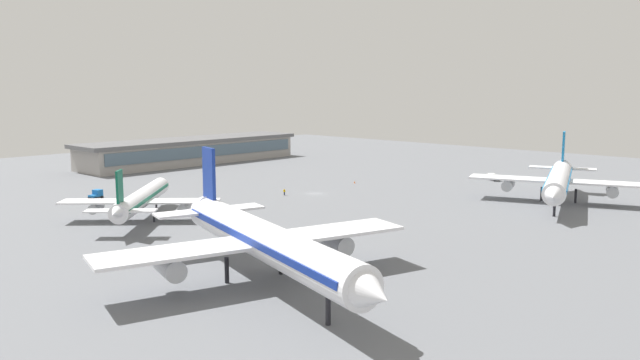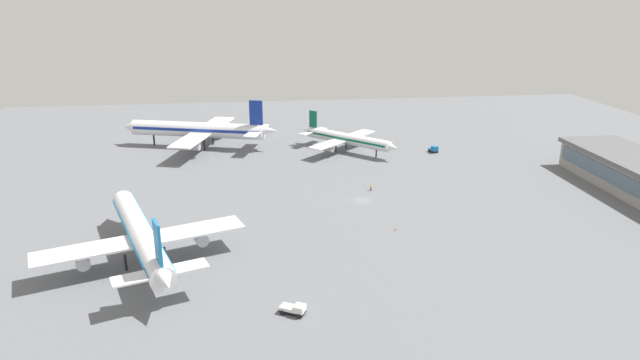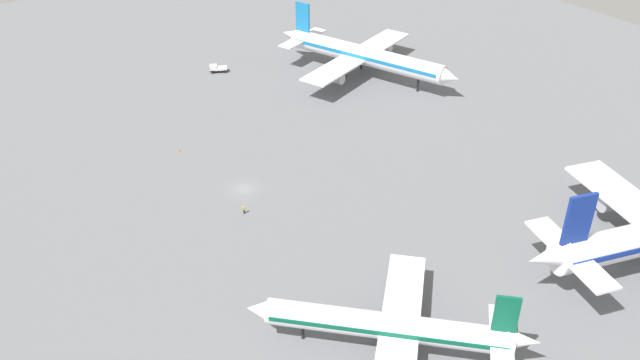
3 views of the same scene
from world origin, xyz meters
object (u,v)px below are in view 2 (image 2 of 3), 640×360
at_px(baggage_tug, 434,149).
at_px(airplane_taxiing, 141,235).
at_px(airplane_distant, 199,130).
at_px(airplane_at_gate, 346,139).
at_px(pushback_tractor, 294,309).
at_px(safety_cone_near_gate, 396,229).
at_px(ground_crew_worker, 371,188).

bearing_deg(baggage_tug, airplane_taxiing, -68.45).
relative_size(airplane_distant, baggage_tug, 15.40).
xyz_separation_m(airplane_distant, baggage_tug, (-17.10, -80.24, -5.18)).
bearing_deg(airplane_distant, airplane_at_gate, -176.20).
bearing_deg(airplane_distant, baggage_tug, -175.20).
height_order(pushback_tractor, safety_cone_near_gate, pushback_tractor).
bearing_deg(safety_cone_near_gate, ground_crew_worker, -0.27).
bearing_deg(safety_cone_near_gate, pushback_tractor, 140.74).
distance_m(airplane_at_gate, baggage_tug, 30.27).
xyz_separation_m(airplane_taxiing, baggage_tug, (70.96, -85.27, -4.58)).
xyz_separation_m(baggage_tug, safety_cone_near_gate, (-62.91, 29.79, -0.86)).
distance_m(pushback_tractor, ground_crew_worker, 65.34).
bearing_deg(airplane_taxiing, pushback_tractor, -149.45).
bearing_deg(pushback_tractor, baggage_tug, 88.13).
relative_size(airplane_at_gate, baggage_tug, 8.80).
xyz_separation_m(airplane_distant, pushback_tractor, (-112.14, -24.18, -5.36)).
height_order(airplane_at_gate, airplane_taxiing, airplane_taxiing).
xyz_separation_m(ground_crew_worker, safety_cone_near_gate, (-27.64, 0.13, -0.55)).
xyz_separation_m(airplane_taxiing, safety_cone_near_gate, (8.05, -55.48, -5.43)).
distance_m(airplane_distant, baggage_tug, 82.20).
xyz_separation_m(pushback_tractor, safety_cone_near_gate, (32.13, -26.26, -0.67)).
height_order(baggage_tug, safety_cone_near_gate, baggage_tug).
relative_size(airplane_distant, pushback_tractor, 11.73).
bearing_deg(pushback_tractor, safety_cone_near_gate, 79.40).
height_order(airplane_distant, ground_crew_worker, airplane_distant).
xyz_separation_m(airplane_at_gate, ground_crew_worker, (-40.65, 0.06, -3.62)).
relative_size(pushback_tractor, baggage_tug, 1.31).
bearing_deg(airplane_taxiing, ground_crew_worker, -77.26).
bearing_deg(airplane_at_gate, ground_crew_worker, -44.40).
distance_m(airplane_at_gate, airplane_taxiing, 94.49).
height_order(airplane_at_gate, ground_crew_worker, airplane_at_gate).
height_order(airplane_distant, safety_cone_near_gate, airplane_distant).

